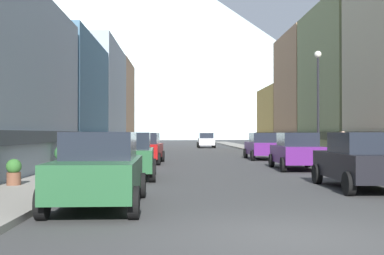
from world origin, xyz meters
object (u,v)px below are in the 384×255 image
object	(u,v)px
car_left_0	(99,169)
streetlamp_right	(318,90)
car_left_1	(129,155)
car_driving_0	(206,140)
potted_plant_0	(63,155)
pedestrian_0	(313,148)
car_left_2	(145,148)
car_right_1	(296,151)
car_right_0	(361,161)
pedestrian_2	(75,153)
pedestrian_1	(343,150)
car_right_2	(263,146)
potted_plant_1	(14,171)

from	to	relation	value
car_left_0	streetlamp_right	world-z (taller)	streetlamp_right
car_left_1	car_driving_0	size ratio (longest dim) A/B	1.01
potted_plant_0	pedestrian_0	bearing A→B (deg)	28.88
car_left_2	car_right_1	size ratio (longest dim) A/B	1.00
car_right_0	pedestrian_2	world-z (taller)	car_right_0
car_right_0	pedestrian_2	bearing A→B (deg)	150.07
car_driving_0	streetlamp_right	xyz separation A→B (m)	(3.75, -33.68, 3.09)
car_left_1	car_right_1	world-z (taller)	same
car_driving_0	potted_plant_0	distance (m)	37.83
pedestrian_1	pedestrian_0	bearing A→B (deg)	90.00
car_left_1	car_right_2	size ratio (longest dim) A/B	1.01
car_right_2	car_right_1	bearing A→B (deg)	-90.01
car_left_2	car_driving_0	distance (m)	30.81
car_left_1	pedestrian_0	distance (m)	14.30
potted_plant_1	car_right_2	bearing A→B (deg)	57.97
streetlamp_right	car_right_1	bearing A→B (deg)	-132.53
car_right_2	car_left_2	bearing A→B (deg)	-151.37
car_left_0	streetlamp_right	xyz separation A→B (m)	(9.15, 13.40, 3.09)
potted_plant_1	pedestrian_0	bearing A→B (deg)	46.40
car_left_2	car_right_1	xyz separation A→B (m)	(7.60, -5.04, 0.00)
pedestrian_0	pedestrian_2	xyz separation A→B (m)	(-12.50, -8.33, 0.02)
car_right_0	pedestrian_2	size ratio (longest dim) A/B	2.73
car_right_2	potted_plant_1	xyz separation A→B (m)	(-10.80, -17.26, -0.33)
car_left_2	pedestrian_0	size ratio (longest dim) A/B	2.82
car_left_2	car_driving_0	world-z (taller)	same
pedestrian_1	pedestrian_2	distance (m)	12.86
pedestrian_2	streetlamp_right	bearing A→B (deg)	19.82
car_left_1	pedestrian_1	size ratio (longest dim) A/B	2.62
potted_plant_1	pedestrian_1	distance (m)	15.81
pedestrian_1	pedestrian_2	bearing A→B (deg)	-166.39
car_right_2	pedestrian_0	world-z (taller)	car_right_2
car_left_0	car_driving_0	bearing A→B (deg)	83.46
car_right_0	car_right_1	bearing A→B (deg)	90.01
car_driving_0	streetlamp_right	size ratio (longest dim) A/B	0.75
car_left_0	car_right_0	world-z (taller)	same
car_right_2	pedestrian_1	bearing A→B (deg)	-74.19
car_right_2	potted_plant_0	world-z (taller)	car_right_2
pedestrian_1	streetlamp_right	world-z (taller)	streetlamp_right
car_left_1	car_right_1	bearing A→B (deg)	29.69
car_left_1	car_right_2	bearing A→B (deg)	60.67
car_left_1	car_right_2	world-z (taller)	same
car_left_0	car_right_1	size ratio (longest dim) A/B	1.00
car_left_1	potted_plant_0	size ratio (longest dim) A/B	4.06
car_driving_0	pedestrian_0	distance (m)	29.90
car_right_2	potted_plant_0	xyz separation A→B (m)	(-10.80, -10.66, -0.12)
pedestrian_0	pedestrian_1	bearing A→B (deg)	-90.00
car_driving_0	pedestrian_2	size ratio (longest dim) A/B	2.71
car_right_0	potted_plant_1	bearing A→B (deg)	178.94
car_driving_0	pedestrian_2	distance (m)	38.67
car_left_2	car_left_1	bearing A→B (deg)	-89.97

